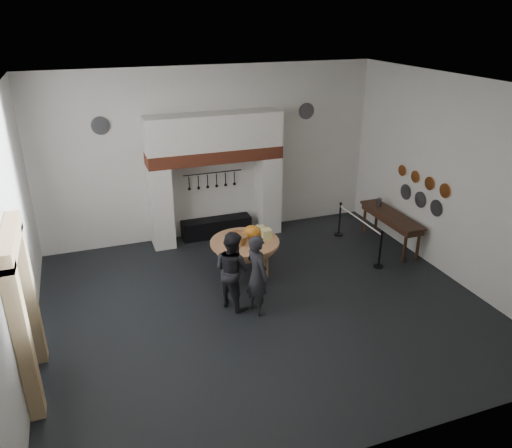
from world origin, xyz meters
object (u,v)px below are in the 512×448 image
object	(u,v)px
work_table	(245,242)
side_table	(392,215)
iron_range	(216,227)
visitor_near	(257,275)
barrier_post_near	(380,250)
visitor_far	(232,270)
barrier_post_far	(340,220)

from	to	relation	value
work_table	side_table	distance (m)	4.07
iron_range	visitor_near	xyz separation A→B (m)	(-0.23, -3.89, 0.61)
iron_range	side_table	xyz separation A→B (m)	(4.10, -2.14, 0.62)
barrier_post_near	work_table	bearing A→B (deg)	166.81
visitor_far	visitor_near	bearing A→B (deg)	-164.72
visitor_near	barrier_post_near	size ratio (longest dim) A/B	1.90
visitor_far	side_table	distance (m)	4.91
side_table	barrier_post_far	size ratio (longest dim) A/B	2.44
side_table	barrier_post_far	bearing A→B (deg)	130.67
visitor_near	visitor_far	xyz separation A→B (m)	(-0.40, 0.40, -0.02)
visitor_near	side_table	world-z (taller)	visitor_near
iron_range	visitor_far	size ratio (longest dim) A/B	1.13
visitor_far	barrier_post_near	xyz separation A→B (m)	(3.82, 0.40, -0.39)
barrier_post_near	visitor_near	bearing A→B (deg)	-166.83
work_table	barrier_post_near	bearing A→B (deg)	-13.19
barrier_post_far	visitor_near	bearing A→B (deg)	-140.70
iron_range	barrier_post_near	world-z (taller)	barrier_post_near
iron_range	barrier_post_near	size ratio (longest dim) A/B	2.11
work_table	visitor_near	world-z (taller)	visitor_near
iron_range	barrier_post_near	bearing A→B (deg)	-44.03
barrier_post_far	visitor_far	bearing A→B (deg)	-147.86
visitor_near	visitor_far	size ratio (longest dim) A/B	1.02
visitor_far	side_table	size ratio (longest dim) A/B	0.76
work_table	barrier_post_far	size ratio (longest dim) A/B	1.77
visitor_far	barrier_post_near	bearing A→B (deg)	-113.73
side_table	barrier_post_far	world-z (taller)	same
work_table	visitor_far	xyz separation A→B (m)	(-0.66, -1.14, 0.00)
visitor_far	barrier_post_far	size ratio (longest dim) A/B	1.87
iron_range	barrier_post_far	xyz separation A→B (m)	(3.20, -1.09, 0.20)
visitor_near	barrier_post_far	world-z (taller)	visitor_near
iron_range	work_table	bearing A→B (deg)	-89.21
iron_range	barrier_post_near	distance (m)	4.45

